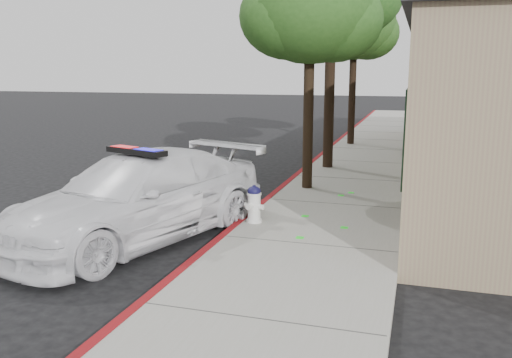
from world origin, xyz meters
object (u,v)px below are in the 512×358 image
at_px(fire_hydrant, 254,204).
at_px(police_car, 138,197).
at_px(street_tree_near, 310,13).
at_px(street_tree_far, 355,28).

bearing_deg(fire_hydrant, police_car, -129.54).
height_order(police_car, street_tree_near, street_tree_near).
relative_size(fire_hydrant, street_tree_near, 0.13).
bearing_deg(fire_hydrant, street_tree_near, 100.81).
height_order(fire_hydrant, street_tree_far, street_tree_far).
distance_m(fire_hydrant, street_tree_far, 12.99).
bearing_deg(police_car, street_tree_near, 84.05).
bearing_deg(street_tree_near, police_car, -115.14).
xyz_separation_m(fire_hydrant, street_tree_near, (0.36, 3.47, 3.93)).
bearing_deg(street_tree_far, street_tree_near, -90.24).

